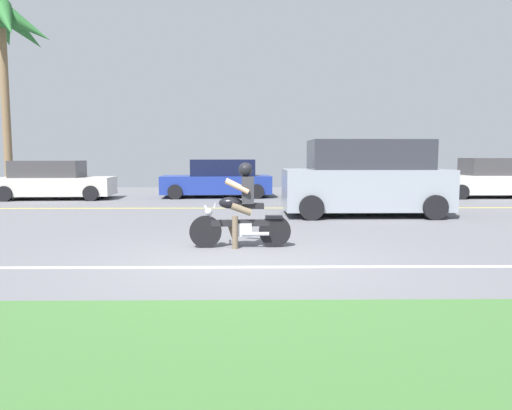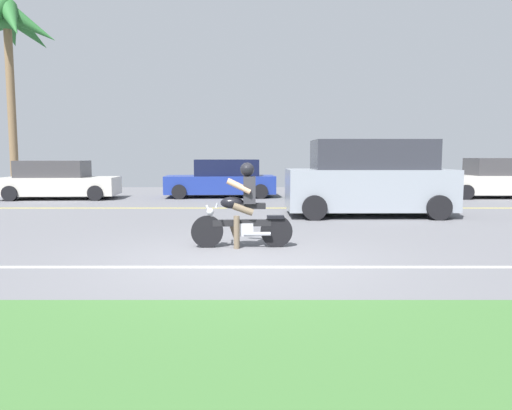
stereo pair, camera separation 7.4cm
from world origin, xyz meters
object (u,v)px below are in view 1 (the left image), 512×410
(parked_car_3, at_px, (489,179))
(motorcyclist, at_px, (241,212))
(parked_car_1, at_px, (218,179))
(palm_tree_0, at_px, (1,31))
(parked_car_0, at_px, (54,181))
(suv_nearby, at_px, (366,179))
(parked_car_2, at_px, (342,180))

(parked_car_3, bearing_deg, motorcyclist, -132.70)
(motorcyclist, height_order, parked_car_1, motorcyclist)
(parked_car_3, distance_m, palm_tree_0, 21.54)
(parked_car_0, bearing_deg, parked_car_3, 1.87)
(suv_nearby, relative_size, parked_car_1, 1.04)
(suv_nearby, xyz_separation_m, parked_car_0, (-10.63, 5.23, -0.31))
(parked_car_0, relative_size, parked_car_2, 0.99)
(suv_nearby, distance_m, parked_car_3, 8.53)
(parked_car_0, distance_m, parked_car_1, 6.24)
(motorcyclist, bearing_deg, parked_car_1, 95.95)
(parked_car_2, height_order, parked_car_3, parked_car_3)
(parked_car_1, height_order, parked_car_3, parked_car_3)
(parked_car_2, bearing_deg, parked_car_1, 176.78)
(motorcyclist, height_order, suv_nearby, suv_nearby)
(suv_nearby, bearing_deg, parked_car_0, 153.78)
(suv_nearby, xyz_separation_m, palm_tree_0, (-14.09, 8.81, 6.10))
(parked_car_0, distance_m, palm_tree_0, 8.12)
(parked_car_0, bearing_deg, suv_nearby, -26.22)
(motorcyclist, bearing_deg, parked_car_3, 47.30)
(motorcyclist, xyz_separation_m, parked_car_2, (3.80, 10.46, 0.05))
(parked_car_1, height_order, palm_tree_0, palm_tree_0)
(suv_nearby, height_order, parked_car_3, suv_nearby)
(parked_car_1, bearing_deg, motorcyclist, -84.05)
(motorcyclist, distance_m, parked_car_1, 10.80)
(motorcyclist, relative_size, parked_car_1, 0.41)
(suv_nearby, xyz_separation_m, parked_car_2, (0.47, 5.85, -0.31))
(motorcyclist, bearing_deg, parked_car_0, 126.56)
(suv_nearby, bearing_deg, parked_car_3, 42.74)
(parked_car_2, height_order, palm_tree_0, palm_tree_0)
(motorcyclist, distance_m, parked_car_2, 11.13)
(parked_car_3, bearing_deg, parked_car_1, 178.15)
(parked_car_0, relative_size, parked_car_1, 0.98)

